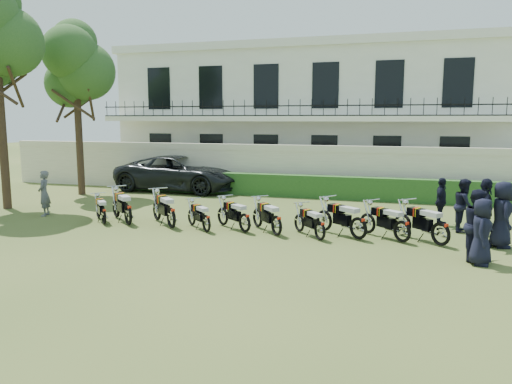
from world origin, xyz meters
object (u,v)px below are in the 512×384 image
motorcycle_5 (277,221)px  suv (180,173)px  motorcycle_7 (359,223)px  motorcycle_3 (206,219)px  motorcycle_8 (402,226)px  officer_5 (441,202)px  officer_2 (485,213)px  motorcycle_0 (104,212)px  motorcycle_1 (128,210)px  motorcycle_6 (320,226)px  tree_west_near (76,65)px  motorcycle_9 (441,228)px  officer_0 (481,232)px  officer_4 (464,205)px  inspector (44,193)px  officer_1 (478,225)px  officer_3 (502,214)px  motorcycle_4 (245,218)px  motorcycle_2 (171,213)px

motorcycle_5 → suv: 10.50m
motorcycle_7 → motorcycle_3: bearing=131.7°
motorcycle_8 → officer_5: (1.16, 2.90, 0.30)m
motorcycle_3 → officer_2: 8.03m
motorcycle_0 → motorcycle_1: size_ratio=0.79×
motorcycle_5 → motorcycle_6: 1.35m
tree_west_near → motorcycle_7: tree_west_near is taller
motorcycle_6 → motorcycle_9: (3.30, 0.33, 0.08)m
officer_0 → motorcycle_9: bearing=38.5°
officer_4 → motorcycle_8: bearing=145.1°
motorcycle_7 → officer_4: 3.71m
tree_west_near → suv: tree_west_near is taller
inspector → motorcycle_3: bearing=61.0°
motorcycle_6 → officer_1: (4.08, -0.80, 0.46)m
motorcycle_0 → officer_5: size_ratio=0.82×
motorcycle_5 → officer_3: officer_3 is taller
officer_0 → officer_3: 2.12m
motorcycle_3 → motorcycle_9: (6.84, 0.35, 0.10)m
officer_1 → officer_4: officer_1 is taller
motorcycle_4 → suv: (-5.92, 7.70, 0.39)m
officer_0 → officer_5: 4.57m
tree_west_near → officer_3: bearing=-15.7°
motorcycle_4 → motorcycle_9: bearing=-52.2°
motorcycle_0 → suv: size_ratio=0.21×
motorcycle_6 → officer_4: size_ratio=0.82×
motorcycle_5 → motorcycle_7: 2.40m
motorcycle_6 → officer_1: size_ratio=0.76×
motorcycle_2 → motorcycle_4: bearing=-42.8°
motorcycle_0 → officer_1: bearing=-47.6°
inspector → officer_5: 13.90m
motorcycle_5 → officer_3: size_ratio=0.81×
officer_1 → officer_3: size_ratio=0.98×
officer_1 → tree_west_near: bearing=73.5°
motorcycle_4 → inspector: (-7.83, 0.49, 0.35)m
motorcycle_3 → motorcycle_0: bearing=132.1°
motorcycle_3 → officer_3: (8.40, 0.80, 0.49)m
tree_west_near → motorcycle_5: 13.23m
tree_west_near → motorcycle_8: (14.41, -5.15, -5.39)m
motorcycle_0 → motorcycle_9: (10.53, 0.30, 0.10)m
motorcycle_9 → officer_0: bearing=-107.2°
motorcycle_5 → motorcycle_6: size_ratio=1.09×
motorcycle_4 → officer_4: (6.47, 2.24, 0.36)m
motorcycle_1 → officer_2: (10.84, 0.60, 0.41)m
motorcycle_6 → suv: bearing=94.2°
motorcycle_1 → motorcycle_4: (4.02, 0.11, -0.06)m
motorcycle_0 → motorcycle_1: bearing=-33.7°
officer_1 → officer_4: bearing=4.9°
motorcycle_1 → motorcycle_5: size_ratio=1.11×
motorcycle_4 → motorcycle_5: size_ratio=1.04×
officer_1 → officer_2: bearing=-7.7°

